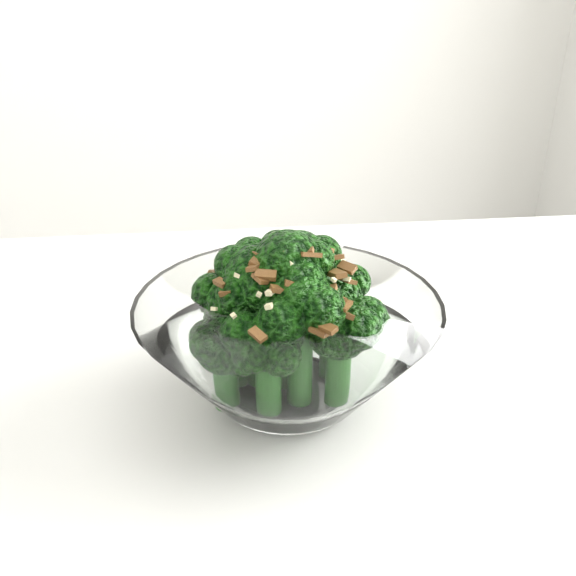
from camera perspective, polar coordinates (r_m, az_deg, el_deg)
name	(u,v)px	position (r m, az deg, el deg)	size (l,w,h in m)	color
table	(69,553)	(0.49, -18.85, -21.37)	(1.35, 1.05, 0.75)	white
broccoli_dish	(287,337)	(0.45, -0.05, -4.34)	(0.21, 0.21, 0.13)	white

